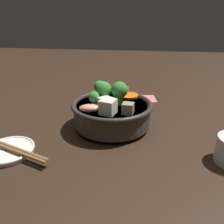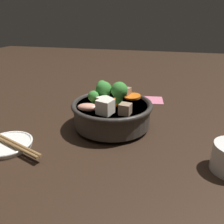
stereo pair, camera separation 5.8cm
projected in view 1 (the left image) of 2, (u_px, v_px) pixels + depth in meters
ground_plane at (112, 126)px, 0.60m from camera, size 3.00×3.00×0.00m
stirfry_bowl at (112, 110)px, 0.58m from camera, size 0.21×0.21×0.13m
side_saucer at (8, 150)px, 0.48m from camera, size 0.11×0.11×0.01m
napkin at (140, 99)px, 0.80m from camera, size 0.12×0.09×0.00m
chopsticks_pair at (8, 147)px, 0.47m from camera, size 0.22×0.09×0.01m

